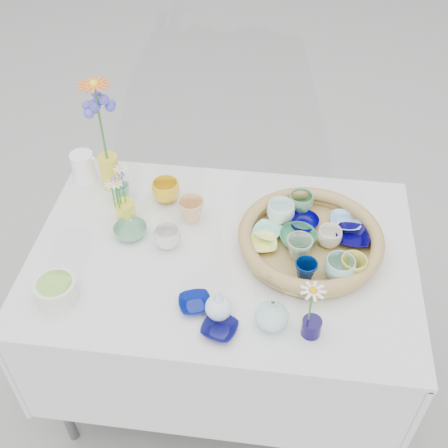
# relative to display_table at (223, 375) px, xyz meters

# --- Properties ---
(ground) EXTENTS (80.00, 80.00, 0.00)m
(ground) POSITION_rel_display_table_xyz_m (0.00, 0.00, 0.00)
(ground) COLOR #9B9B98
(display_table) EXTENTS (1.26, 0.86, 0.77)m
(display_table) POSITION_rel_display_table_xyz_m (0.00, 0.00, 0.00)
(display_table) COLOR silver
(display_table) RESTS_ON ground
(wicker_tray) EXTENTS (0.47, 0.47, 0.08)m
(wicker_tray) POSITION_rel_display_table_xyz_m (0.28, 0.05, 0.80)
(wicker_tray) COLOR #A27D38
(wicker_tray) RESTS_ON display_table
(tray_ceramic_0) EXTENTS (0.13, 0.13, 0.03)m
(tray_ceramic_0) POSITION_rel_display_table_xyz_m (0.26, 0.13, 0.80)
(tray_ceramic_0) COLOR #04006C
(tray_ceramic_0) RESTS_ON wicker_tray
(tray_ceramic_1) EXTENTS (0.13, 0.13, 0.03)m
(tray_ceramic_1) POSITION_rel_display_table_xyz_m (0.42, 0.09, 0.80)
(tray_ceramic_1) COLOR #050047
(tray_ceramic_1) RESTS_ON wicker_tray
(tray_ceramic_2) EXTENTS (0.10, 0.10, 0.08)m
(tray_ceramic_2) POSITION_rel_display_table_xyz_m (0.41, -0.07, 0.82)
(tray_ceramic_2) COLOR gold
(tray_ceramic_2) RESTS_ON wicker_tray
(tray_ceramic_3) EXTENTS (0.15, 0.15, 0.04)m
(tray_ceramic_3) POSITION_rel_display_table_xyz_m (0.24, 0.06, 0.80)
(tray_ceramic_3) COLOR #3F985E
(tray_ceramic_3) RESTS_ON wicker_tray
(tray_ceramic_4) EXTENTS (0.09, 0.09, 0.08)m
(tray_ceramic_4) POSITION_rel_display_table_xyz_m (0.24, -0.01, 0.82)
(tray_ceramic_4) COLOR #8EAB8F
(tray_ceramic_4) RESTS_ON wicker_tray
(tray_ceramic_5) EXTENTS (0.12, 0.12, 0.02)m
(tray_ceramic_5) POSITION_rel_display_table_xyz_m (0.14, 0.08, 0.79)
(tray_ceramic_5) COLOR #A1EFE2
(tray_ceramic_5) RESTS_ON wicker_tray
(tray_ceramic_6) EXTENTS (0.12, 0.12, 0.08)m
(tray_ceramic_6) POSITION_rel_display_table_xyz_m (0.18, 0.15, 0.82)
(tray_ceramic_6) COLOR white
(tray_ceramic_6) RESTS_ON wicker_tray
(tray_ceramic_7) EXTENTS (0.11, 0.11, 0.06)m
(tray_ceramic_7) POSITION_rel_display_table_xyz_m (0.34, 0.06, 0.81)
(tray_ceramic_7) COLOR #F0E9CE
(tray_ceramic_7) RESTS_ON wicker_tray
(tray_ceramic_8) EXTENTS (0.11, 0.11, 0.03)m
(tray_ceramic_8) POSITION_rel_display_table_xyz_m (0.40, 0.16, 0.80)
(tray_ceramic_8) COLOR #8FC4FA
(tray_ceramic_8) RESTS_ON wicker_tray
(tray_ceramic_9) EXTENTS (0.08, 0.08, 0.07)m
(tray_ceramic_9) POSITION_rel_display_table_xyz_m (0.27, -0.09, 0.82)
(tray_ceramic_9) COLOR #011A51
(tray_ceramic_9) RESTS_ON wicker_tray
(tray_ceramic_10) EXTENTS (0.11, 0.11, 0.02)m
(tray_ceramic_10) POSITION_rel_display_table_xyz_m (0.13, 0.02, 0.79)
(tray_ceramic_10) COLOR #FEFF69
(tray_ceramic_10) RESTS_ON wicker_tray
(tray_ceramic_11) EXTENTS (0.11, 0.11, 0.08)m
(tray_ceramic_11) POSITION_rel_display_table_xyz_m (0.37, -0.08, 0.82)
(tray_ceramic_11) COLOR #92CFCB
(tray_ceramic_11) RESTS_ON wicker_tray
(tray_ceramic_12) EXTENTS (0.09, 0.09, 0.07)m
(tray_ceramic_12) POSITION_rel_display_table_xyz_m (0.24, 0.21, 0.82)
(tray_ceramic_12) COLOR #578F61
(tray_ceramic_12) RESTS_ON wicker_tray
(loose_ceramic_0) EXTENTS (0.13, 0.13, 0.08)m
(loose_ceramic_0) POSITION_rel_display_table_xyz_m (-0.24, 0.23, 0.80)
(loose_ceramic_0) COLOR gold
(loose_ceramic_0) RESTS_ON display_table
(loose_ceramic_1) EXTENTS (0.12, 0.12, 0.08)m
(loose_ceramic_1) POSITION_rel_display_table_xyz_m (-0.13, 0.14, 0.81)
(loose_ceramic_1) COLOR #E0B073
(loose_ceramic_1) RESTS_ON display_table
(loose_ceramic_2) EXTENTS (0.13, 0.13, 0.04)m
(loose_ceramic_2) POSITION_rel_display_table_xyz_m (-0.32, 0.04, 0.78)
(loose_ceramic_2) COLOR #5F9770
(loose_ceramic_2) RESTS_ON display_table
(loose_ceramic_3) EXTENTS (0.10, 0.10, 0.07)m
(loose_ceramic_3) POSITION_rel_display_table_xyz_m (-0.19, 0.01, 0.80)
(loose_ceramic_3) COLOR silver
(loose_ceramic_3) RESTS_ON display_table
(loose_ceramic_4) EXTENTS (0.12, 0.12, 0.02)m
(loose_ceramic_4) POSITION_rel_display_table_xyz_m (-0.05, -0.24, 0.78)
(loose_ceramic_4) COLOR navy
(loose_ceramic_4) RESTS_ON display_table
(loose_ceramic_5) EXTENTS (0.08, 0.08, 0.06)m
(loose_ceramic_5) POSITION_rel_display_table_xyz_m (-0.40, 0.21, 0.80)
(loose_ceramic_5) COLOR #76B99A
(loose_ceramic_5) RESTS_ON display_table
(loose_ceramic_6) EXTENTS (0.13, 0.13, 0.02)m
(loose_ceramic_6) POSITION_rel_display_table_xyz_m (0.03, -0.32, 0.78)
(loose_ceramic_6) COLOR #0C0D4E
(loose_ceramic_6) RESTS_ON display_table
(fluted_bowl) EXTENTS (0.14, 0.14, 0.07)m
(fluted_bowl) POSITION_rel_display_table_xyz_m (-0.47, -0.26, 0.80)
(fluted_bowl) COLOR silver
(fluted_bowl) RESTS_ON display_table
(bud_vase_paleblue) EXTENTS (0.10, 0.10, 0.12)m
(bud_vase_paleblue) POSITION_rel_display_table_xyz_m (0.02, -0.26, 0.83)
(bud_vase_paleblue) COLOR white
(bud_vase_paleblue) RESTS_ON display_table
(bud_vase_seafoam) EXTENTS (0.12, 0.12, 0.10)m
(bud_vase_seafoam) POSITION_rel_display_table_xyz_m (0.18, -0.27, 0.82)
(bud_vase_seafoam) COLOR #A9E0D4
(bud_vase_seafoam) RESTS_ON display_table
(bud_vase_cobalt) EXTENTS (0.07, 0.07, 0.06)m
(bud_vase_cobalt) POSITION_rel_display_table_xyz_m (0.29, -0.29, 0.79)
(bud_vase_cobalt) COLOR #0F083F
(bud_vase_cobalt) RESTS_ON display_table
(single_daisy) EXTENTS (0.11, 0.11, 0.14)m
(single_daisy) POSITION_rel_display_table_xyz_m (0.28, -0.28, 0.88)
(single_daisy) COLOR white
(single_daisy) RESTS_ON bud_vase_cobalt
(tall_vase_yellow) EXTENTS (0.09, 0.09, 0.13)m
(tall_vase_yellow) POSITION_rel_display_table_xyz_m (-0.45, 0.28, 0.83)
(tall_vase_yellow) COLOR yellow
(tall_vase_yellow) RESTS_ON display_table
(gerbera) EXTENTS (0.13, 0.13, 0.31)m
(gerbera) POSITION_rel_display_table_xyz_m (-0.45, 0.27, 1.05)
(gerbera) COLOR orange
(gerbera) RESTS_ON tall_vase_yellow
(hydrangea) EXTENTS (0.10, 0.10, 0.31)m
(hydrangea) POSITION_rel_display_table_xyz_m (-0.46, 0.29, 1.01)
(hydrangea) COLOR #4F48BB
(hydrangea) RESTS_ON tall_vase_yellow
(white_pitcher) EXTENTS (0.14, 0.12, 0.11)m
(white_pitcher) POSITION_rel_display_table_xyz_m (-0.56, 0.31, 0.82)
(white_pitcher) COLOR white
(white_pitcher) RESTS_ON display_table
(daisy_cup) EXTENTS (0.09, 0.09, 0.07)m
(daisy_cup) POSITION_rel_display_table_xyz_m (-0.35, 0.11, 0.80)
(daisy_cup) COLOR yellow
(daisy_cup) RESTS_ON display_table
(daisy_posy) EXTENTS (0.10, 0.10, 0.14)m
(daisy_posy) POSITION_rel_display_table_xyz_m (-0.37, 0.10, 0.91)
(daisy_posy) COLOR white
(daisy_posy) RESTS_ON daisy_cup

